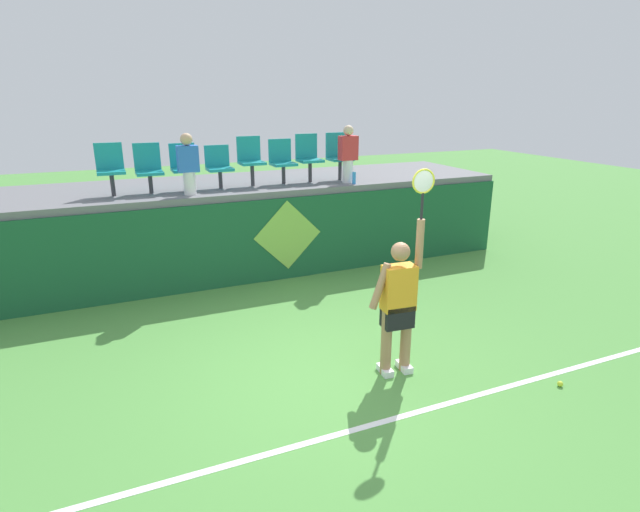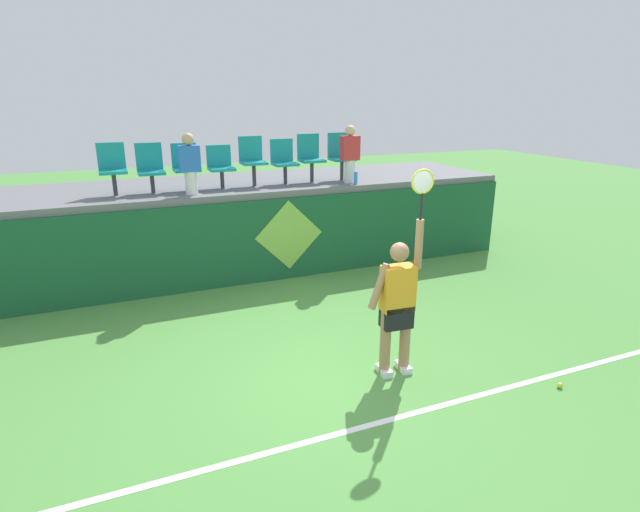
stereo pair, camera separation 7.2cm
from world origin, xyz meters
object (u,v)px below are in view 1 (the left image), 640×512
(stadium_chair_6, at_px, (308,155))
(stadium_chair_7, at_px, (338,154))
(spectator_1, at_px, (348,153))
(stadium_chair_5, at_px, (282,159))
(stadium_chair_0, at_px, (110,167))
(stadium_chair_4, at_px, (251,158))
(tennis_player, at_px, (399,302))
(stadium_chair_3, at_px, (219,165))
(stadium_chair_2, at_px, (184,165))
(stadium_chair_1, at_px, (149,167))
(tennis_ball, at_px, (560,384))
(water_bottle, at_px, (354,178))
(spectator_0, at_px, (188,163))

(stadium_chair_6, bearing_deg, stadium_chair_7, 0.08)
(stadium_chair_7, bearing_deg, spectator_1, -90.00)
(stadium_chair_5, bearing_deg, stadium_chair_0, 179.99)
(stadium_chair_4, xyz_separation_m, stadium_chair_5, (0.61, -0.00, -0.05))
(tennis_player, xyz_separation_m, stadium_chair_3, (-1.06, 4.45, 1.10))
(stadium_chair_2, relative_size, spectator_1, 0.75)
(stadium_chair_1, relative_size, stadium_chair_3, 1.11)
(tennis_ball, height_order, water_bottle, water_bottle)
(stadium_chair_7, relative_size, spectator_1, 0.84)
(tennis_ball, height_order, stadium_chair_6, stadium_chair_6)
(tennis_ball, distance_m, stadium_chair_2, 6.71)
(tennis_ball, xyz_separation_m, stadium_chair_3, (-2.65, 5.50, 2.00))
(stadium_chair_2, height_order, spectator_1, spectator_1)
(water_bottle, xyz_separation_m, stadium_chair_3, (-2.42, 0.61, 0.30))
(stadium_chair_2, bearing_deg, tennis_player, -69.42)
(stadium_chair_1, bearing_deg, stadium_chair_7, -0.00)
(stadium_chair_5, xyz_separation_m, spectator_1, (1.18, -0.42, 0.11))
(stadium_chair_0, bearing_deg, stadium_chair_5, -0.01)
(stadium_chair_1, bearing_deg, tennis_player, -63.07)
(tennis_ball, relative_size, stadium_chair_3, 0.09)
(stadium_chair_5, bearing_deg, stadium_chair_1, 179.90)
(stadium_chair_1, bearing_deg, spectator_1, -6.78)
(tennis_player, xyz_separation_m, spectator_1, (1.32, 4.03, 1.25))
(stadium_chair_4, relative_size, spectator_1, 0.83)
(stadium_chair_7, bearing_deg, spectator_0, -171.02)
(stadium_chair_0, xyz_separation_m, stadium_chair_7, (4.18, 0.00, 0.02))
(tennis_ball, distance_m, spectator_0, 6.36)
(tennis_ball, distance_m, stadium_chair_4, 6.24)
(stadium_chair_4, bearing_deg, stadium_chair_1, 179.88)
(stadium_chair_6, height_order, spectator_0, spectator_0)
(stadium_chair_0, bearing_deg, stadium_chair_6, 0.04)
(spectator_1, bearing_deg, stadium_chair_1, 173.22)
(tennis_player, height_order, stadium_chair_6, stadium_chair_6)
(stadium_chair_7, bearing_deg, stadium_chair_3, -179.79)
(water_bottle, height_order, stadium_chair_0, stadium_chair_0)
(stadium_chair_3, bearing_deg, stadium_chair_5, 0.21)
(stadium_chair_5, height_order, stadium_chair_6, stadium_chair_6)
(tennis_ball, xyz_separation_m, spectator_0, (-3.25, 5.04, 2.12))
(stadium_chair_2, bearing_deg, tennis_ball, -59.41)
(spectator_1, bearing_deg, stadium_chair_5, 160.33)
(stadium_chair_1, height_order, stadium_chair_5, stadium_chair_1)
(tennis_ball, height_order, stadium_chair_0, stadium_chair_0)
(stadium_chair_0, height_order, stadium_chair_1, stadium_chair_0)
(tennis_ball, xyz_separation_m, stadium_chair_6, (-0.91, 5.51, 2.08))
(water_bottle, relative_size, stadium_chair_7, 0.25)
(stadium_chair_2, xyz_separation_m, stadium_chair_3, (0.61, -0.00, -0.03))
(stadium_chair_6, bearing_deg, spectator_0, -168.66)
(stadium_chair_5, bearing_deg, stadium_chair_6, 0.36)
(tennis_ball, distance_m, stadium_chair_1, 7.02)
(stadium_chair_4, xyz_separation_m, spectator_0, (-1.20, -0.47, 0.03))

